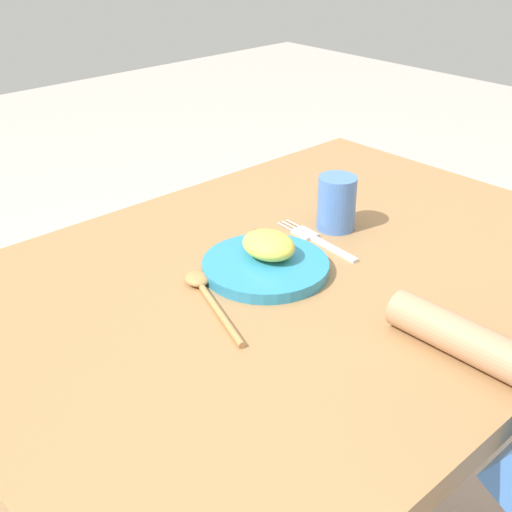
{
  "coord_description": "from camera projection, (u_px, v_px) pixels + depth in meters",
  "views": [
    {
      "loc": [
        -0.71,
        -0.66,
        1.24
      ],
      "look_at": [
        -0.04,
        0.06,
        0.71
      ],
      "focal_mm": 47.28,
      "sensor_mm": 36.0,
      "label": 1
    }
  ],
  "objects": [
    {
      "name": "drinking_cup",
      "position": [
        337.0,
        203.0,
        1.24
      ],
      "size": [
        0.07,
        0.07,
        0.1
      ],
      "primitive_type": "cylinder",
      "color": "#4E7DCF",
      "rests_on": "dining_table"
    },
    {
      "name": "dining_table",
      "position": [
        300.0,
        312.0,
        1.15
      ],
      "size": [
        1.15,
        0.83,
        0.69
      ],
      "color": "#A27749",
      "rests_on": "ground_plane"
    },
    {
      "name": "spoon",
      "position": [
        205.0,
        291.0,
        1.05
      ],
      "size": [
        0.1,
        0.21,
        0.02
      ],
      "rotation": [
        0.0,
        0.0,
        1.23
      ],
      "color": "#B3834B",
      "rests_on": "dining_table"
    },
    {
      "name": "plate",
      "position": [
        266.0,
        260.0,
        1.11
      ],
      "size": [
        0.21,
        0.21,
        0.06
      ],
      "color": "teal",
      "rests_on": "dining_table"
    },
    {
      "name": "fork",
      "position": [
        316.0,
        240.0,
        1.21
      ],
      "size": [
        0.04,
        0.2,
        0.01
      ],
      "rotation": [
        0.0,
        0.0,
        1.47
      ],
      "color": "silver",
      "rests_on": "dining_table"
    }
  ]
}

